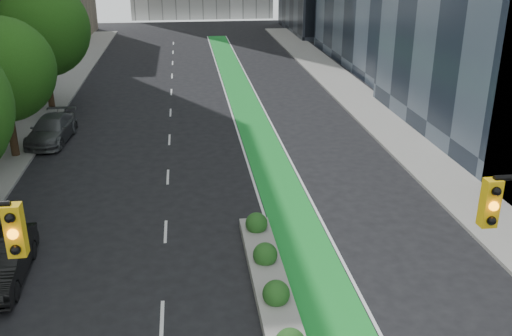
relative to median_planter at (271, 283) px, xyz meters
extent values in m
cube|color=gray|center=(-13.00, 17.96, -0.30)|extent=(3.60, 90.00, 0.15)
cube|color=gray|center=(10.60, 17.96, -0.30)|extent=(3.60, 90.00, 0.15)
cube|color=#1A9430|center=(1.80, 22.96, -0.37)|extent=(2.20, 70.00, 0.01)
cylinder|color=black|center=(-12.20, 14.96, 1.87)|extent=(0.44, 0.44, 4.48)
sphere|color=#1F4D10|center=(-12.20, 14.96, 4.59)|extent=(5.60, 5.60, 5.60)
cylinder|color=black|center=(-12.20, 24.96, 2.20)|extent=(0.44, 0.44, 5.15)
sphere|color=#1F4D10|center=(-12.20, 24.96, 5.33)|extent=(6.60, 6.60, 6.60)
cube|color=gold|center=(-5.90, -6.54, 5.88)|extent=(0.34, 0.28, 1.05)
sphere|color=orange|center=(-5.90, -6.70, 5.88)|extent=(0.20, 0.20, 0.20)
cube|color=gold|center=(3.50, -6.54, 5.88)|extent=(0.34, 0.28, 1.05)
sphere|color=orange|center=(3.50, -6.70, 5.88)|extent=(0.20, 0.20, 0.20)
cube|color=gray|center=(0.00, -0.04, -0.17)|extent=(1.20, 10.00, 0.40)
sphere|color=#194C19|center=(0.00, -1.04, 0.28)|extent=(0.90, 0.90, 0.90)
sphere|color=#194C19|center=(0.00, 1.46, 0.28)|extent=(0.90, 0.90, 0.90)
sphere|color=#194C19|center=(0.00, 3.96, 0.28)|extent=(0.90, 0.90, 0.90)
imported|color=black|center=(-9.35, 1.96, 0.41)|extent=(1.77, 4.76, 1.55)
imported|color=#4F5254|center=(-10.70, 17.56, 0.39)|extent=(2.59, 5.41, 1.52)
camera|label=1|loc=(-2.64, -16.48, 10.88)|focal=40.00mm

